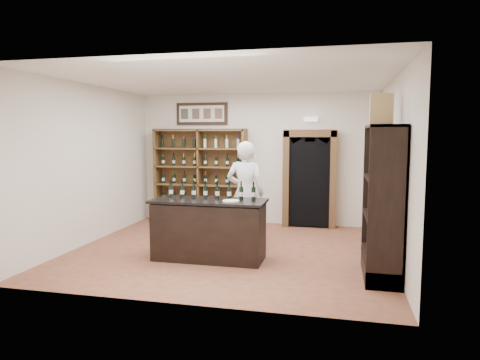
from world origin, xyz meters
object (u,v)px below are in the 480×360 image
Objects in this scene: side_cabinet at (384,226)px; shopkeeper at (245,193)px; wine_shelf at (201,176)px; wine_crate at (381,110)px; tasting_counter at (209,230)px; counter_bottle_0 at (171,191)px.

shopkeeper is at bearing 149.93° from side_cabinet.
wine_shelf and side_cabinet have the same top height.
shopkeeper is 4.18× the size of wine_crate.
side_cabinet is (3.82, -3.23, -0.35)m from wine_shelf.
side_cabinet is (2.72, -0.30, 0.26)m from tasting_counter.
wine_shelf is 7.33× the size of counter_bottle_0.
wine_shelf is at bearing 97.77° from counter_bottle_0.
wine_shelf is at bearing 141.59° from wine_crate.
wine_shelf is 2.81m from counter_bottle_0.
shopkeeper is at bearing -51.63° from wine_shelf.
wine_crate is at bearing 0.96° from tasting_counter.
counter_bottle_0 is 0.14× the size of side_cabinet.
side_cabinet is (3.44, -0.45, -0.35)m from counter_bottle_0.
wine_shelf is at bearing 139.79° from side_cabinet.
side_cabinet reaches higher than tasting_counter.
counter_bottle_0 is (0.38, -2.78, 0.01)m from wine_shelf.
tasting_counter is 2.75m from side_cabinet.
tasting_counter is 0.96m from counter_bottle_0.
tasting_counter is (1.10, -2.93, -0.61)m from wine_shelf.
tasting_counter is 3.29m from wine_crate.
shopkeeper is at bearing 39.16° from counter_bottle_0.
wine_crate is at bearing 157.28° from shopkeeper.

